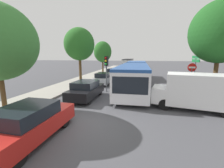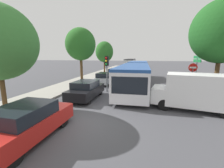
% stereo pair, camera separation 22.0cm
% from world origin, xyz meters
% --- Properties ---
extents(ground_plane, '(200.00, 200.00, 0.00)m').
position_xyz_m(ground_plane, '(0.00, 0.00, 0.00)').
color(ground_plane, '#47474C').
extents(kerb_strip_left, '(3.20, 49.08, 0.14)m').
position_xyz_m(kerb_strip_left, '(-5.95, 19.54, 0.07)').
color(kerb_strip_left, '#9E998E').
rests_on(kerb_strip_left, ground).
extents(articulated_bus, '(2.90, 17.39, 2.58)m').
position_xyz_m(articulated_bus, '(1.68, 11.02, 1.49)').
color(articulated_bus, silver).
rests_on(articulated_bus, ground).
extents(city_bus_rear, '(2.72, 11.54, 2.48)m').
position_xyz_m(city_bus_rear, '(-1.98, 39.08, 1.43)').
color(city_bus_rear, silver).
rests_on(city_bus_rear, ground).
extents(queued_car_red, '(1.91, 4.35, 1.50)m').
position_xyz_m(queued_car_red, '(-1.84, -2.05, 0.76)').
color(queued_car_red, '#B21E19').
rests_on(queued_car_red, ground).
extents(queued_car_black, '(1.86, 4.22, 1.45)m').
position_xyz_m(queued_car_black, '(-1.84, 4.19, 0.74)').
color(queued_car_black, black).
rests_on(queued_car_black, ground).
extents(queued_car_silver, '(1.79, 4.07, 1.40)m').
position_xyz_m(queued_car_silver, '(-2.09, 10.65, 0.71)').
color(queued_car_silver, '#B7BABF').
rests_on(queued_car_silver, ground).
extents(queued_car_navy, '(1.83, 4.17, 1.44)m').
position_xyz_m(queued_car_navy, '(-2.10, 16.67, 0.73)').
color(queued_car_navy, navy).
rests_on(queued_car_navy, ground).
extents(queued_car_green, '(1.72, 3.92, 1.35)m').
position_xyz_m(queued_car_green, '(-1.89, 23.22, 0.68)').
color(queued_car_green, '#236638').
rests_on(queued_car_green, ground).
extents(white_van, '(5.26, 2.78, 2.31)m').
position_xyz_m(white_van, '(6.01, 3.31, 1.24)').
color(white_van, white).
rests_on(white_van, ground).
extents(traffic_light, '(0.36, 0.39, 3.40)m').
position_xyz_m(traffic_light, '(-0.79, 6.83, 2.50)').
color(traffic_light, '#56595E').
rests_on(traffic_light, ground).
extents(no_entry_sign, '(0.70, 0.08, 2.82)m').
position_xyz_m(no_entry_sign, '(6.61, 6.82, 1.88)').
color(no_entry_sign, '#56595E').
rests_on(no_entry_sign, ground).
extents(direction_sign_post, '(0.31, 1.39, 3.60)m').
position_xyz_m(direction_sign_post, '(7.55, 9.07, 2.55)').
color(direction_sign_post, '#56595E').
rests_on(direction_sign_post, ground).
extents(tree_left_mid, '(3.68, 3.68, 6.80)m').
position_xyz_m(tree_left_mid, '(-5.15, 10.74, 4.81)').
color(tree_left_mid, '#51381E').
rests_on(tree_left_mid, ground).
extents(tree_left_far, '(3.36, 3.36, 6.13)m').
position_xyz_m(tree_left_far, '(-5.12, 21.33, 4.15)').
color(tree_left_far, '#51381E').
rests_on(tree_left_far, ground).
extents(tree_right_near, '(4.51, 4.51, 7.52)m').
position_xyz_m(tree_right_near, '(8.23, 6.37, 5.18)').
color(tree_right_near, '#51381E').
rests_on(tree_right_near, ground).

